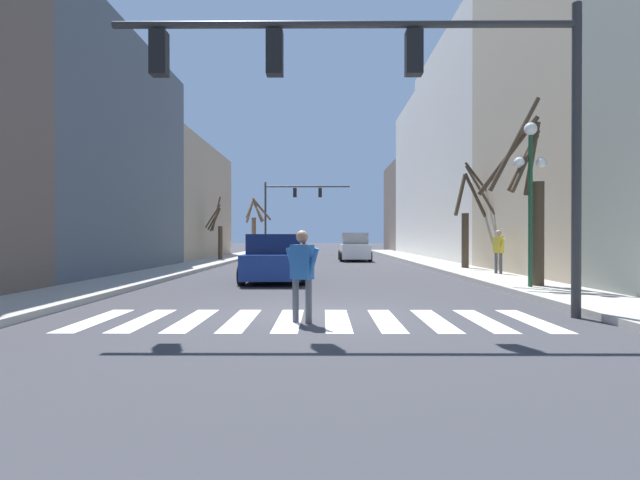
% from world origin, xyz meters
% --- Properties ---
extents(ground_plane, '(240.00, 240.00, 0.00)m').
position_xyz_m(ground_plane, '(0.00, 0.00, 0.00)').
color(ground_plane, '#38383D').
extents(sidewalk_right, '(2.22, 90.00, 0.15)m').
position_xyz_m(sidewalk_right, '(6.40, 0.00, 0.07)').
color(sidewalk_right, '#ADA89E').
rests_on(sidewalk_right, ground_plane).
extents(building_row_left, '(6.00, 37.86, 11.04)m').
position_xyz_m(building_row_left, '(-10.50, 11.50, 4.82)').
color(building_row_left, '#66564C').
rests_on(building_row_left, ground_plane).
extents(building_row_right, '(6.00, 56.07, 13.94)m').
position_xyz_m(building_row_right, '(10.50, 21.97, 6.21)').
color(building_row_right, gray).
rests_on(building_row_right, ground_plane).
extents(crosswalk_stripes, '(8.55, 2.60, 0.01)m').
position_xyz_m(crosswalk_stripes, '(0.00, -0.63, 0.00)').
color(crosswalk_stripes, white).
rests_on(crosswalk_stripes, ground_plane).
extents(traffic_signal_near, '(8.99, 0.28, 6.03)m').
position_xyz_m(traffic_signal_near, '(1.60, -0.32, 4.56)').
color(traffic_signal_near, '#2D2D2D').
rests_on(traffic_signal_near, ground_plane).
extents(traffic_signal_far, '(7.74, 0.28, 6.54)m').
position_xyz_m(traffic_signal_far, '(-2.79, 35.38, 4.79)').
color(traffic_signal_far, '#2D2D2D').
rests_on(traffic_signal_far, ground_plane).
extents(street_lamp_right_corner, '(0.95, 0.36, 4.63)m').
position_xyz_m(street_lamp_right_corner, '(6.04, 4.21, 3.41)').
color(street_lamp_right_corner, '#1E4C2D').
rests_on(street_lamp_right_corner, sidewalk_right).
extents(car_parked_left_near, '(2.19, 4.10, 1.65)m').
position_xyz_m(car_parked_left_near, '(-1.45, 7.37, 0.77)').
color(car_parked_left_near, navy).
rests_on(car_parked_left_near, ground_plane).
extents(car_driving_toward_lane, '(2.00, 4.39, 1.67)m').
position_xyz_m(car_driving_toward_lane, '(-1.97, 29.23, 0.78)').
color(car_driving_toward_lane, red).
rests_on(car_driving_toward_lane, ground_plane).
extents(car_parked_right_mid, '(2.02, 4.70, 1.82)m').
position_xyz_m(car_parked_right_mid, '(2.25, 22.81, 0.84)').
color(car_parked_right_mid, white).
rests_on(car_parked_right_mid, ground_plane).
extents(pedestrian_on_right_sidewalk, '(0.65, 0.45, 1.67)m').
position_xyz_m(pedestrian_on_right_sidewalk, '(-0.20, -0.91, 0.99)').
color(pedestrian_on_right_sidewalk, '#4C4C51').
rests_on(pedestrian_on_right_sidewalk, ground_plane).
extents(pedestrian_near_right_corner, '(0.32, 0.71, 1.67)m').
position_xyz_m(pedestrian_near_right_corner, '(6.91, 9.24, 1.14)').
color(pedestrian_near_right_corner, '#4C4C51').
rests_on(pedestrian_near_right_corner, sidewalk_right).
extents(street_tree_left_mid, '(2.29, 1.76, 4.84)m').
position_xyz_m(street_tree_left_mid, '(6.80, 12.77, 2.31)').
color(street_tree_left_mid, '#473828').
rests_on(street_tree_left_mid, sidewalk_right).
extents(street_tree_right_far, '(1.68, 1.70, 5.45)m').
position_xyz_m(street_tree_right_far, '(6.22, 4.59, 2.51)').
color(street_tree_right_far, '#473828').
rests_on(street_tree_right_far, sidewalk_right).
extents(street_tree_right_near, '(2.40, 2.46, 4.97)m').
position_xyz_m(street_tree_right_near, '(-5.89, 34.43, 2.79)').
color(street_tree_right_near, brown).
rests_on(street_tree_right_near, sidewalk_left).
extents(street_tree_right_mid, '(1.07, 1.95, 3.95)m').
position_xyz_m(street_tree_right_mid, '(-6.42, 21.54, 1.76)').
color(street_tree_right_mid, '#473828').
rests_on(street_tree_right_mid, sidewalk_left).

